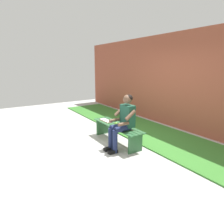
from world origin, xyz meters
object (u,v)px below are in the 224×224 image
person_seated (123,120)px  apple (116,124)px  bench_near (117,129)px  book_open (106,121)px

person_seated → apple: size_ratio=14.19×
person_seated → bench_near: bearing=-14.5°
bench_near → book_open: book_open is taller
apple → book_open: size_ratio=0.22×
apple → book_open: apple is taller
person_seated → book_open: bearing=-3.4°
bench_near → apple: bearing=122.2°
book_open → person_seated: bearing=176.7°
book_open → bench_near: bearing=-173.4°
bench_near → book_open: bearing=6.5°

